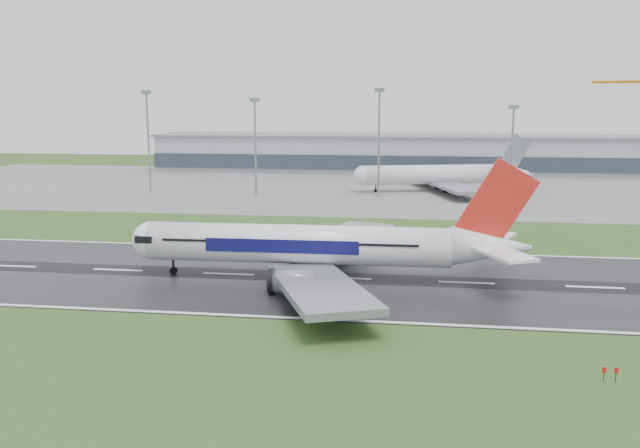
# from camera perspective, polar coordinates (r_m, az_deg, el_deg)

# --- Properties ---
(ground) EXTENTS (520.00, 520.00, 0.00)m
(ground) POSITION_cam_1_polar(r_m,az_deg,el_deg) (110.89, 12.50, -4.99)
(ground) COLOR #2A481A
(ground) RESTS_ON ground
(runway) EXTENTS (400.00, 45.00, 0.10)m
(runway) POSITION_cam_1_polar(r_m,az_deg,el_deg) (110.88, 12.50, -4.97)
(runway) COLOR black
(runway) RESTS_ON ground
(apron) EXTENTS (400.00, 130.00, 0.08)m
(apron) POSITION_cam_1_polar(r_m,az_deg,el_deg) (233.68, 10.23, 3.05)
(apron) COLOR slate
(apron) RESTS_ON ground
(terminal) EXTENTS (240.00, 36.00, 15.00)m
(terminal) POSITION_cam_1_polar(r_m,az_deg,el_deg) (292.64, 9.87, 5.95)
(terminal) COLOR #999CA5
(terminal) RESTS_ON ground
(main_airliner) EXTENTS (67.17, 64.09, 19.49)m
(main_airliner) POSITION_cam_1_polar(r_m,az_deg,el_deg) (108.54, 0.47, 0.25)
(main_airliner) COLOR white
(main_airliner) RESTS_ON runway
(parked_airliner) EXTENTS (75.33, 72.44, 18.08)m
(parked_airliner) POSITION_cam_1_polar(r_m,az_deg,el_deg) (224.86, 10.29, 5.10)
(parked_airliner) COLOR silver
(parked_airliner) RESTS_ON apron
(floodmast_0) EXTENTS (0.64, 0.64, 31.95)m
(floodmast_0) POSITION_cam_1_polar(r_m,az_deg,el_deg) (224.18, -14.54, 6.68)
(floodmast_0) COLOR gray
(floodmast_0) RESTS_ON ground
(floodmast_1) EXTENTS (0.64, 0.64, 29.55)m
(floodmast_1) POSITION_cam_1_polar(r_m,az_deg,el_deg) (213.17, -5.57, 6.46)
(floodmast_1) COLOR gray
(floodmast_1) RESTS_ON ground
(floodmast_2) EXTENTS (0.64, 0.64, 32.47)m
(floodmast_2) POSITION_cam_1_polar(r_m,az_deg,el_deg) (207.40, 5.08, 6.77)
(floodmast_2) COLOR gray
(floodmast_2) RESTS_ON ground
(floodmast_3) EXTENTS (0.64, 0.64, 27.36)m
(floodmast_3) POSITION_cam_1_polar(r_m,az_deg,el_deg) (209.33, 16.15, 5.74)
(floodmast_3) COLOR gray
(floodmast_3) RESTS_ON ground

